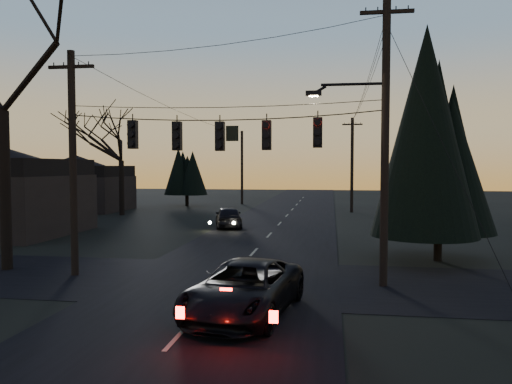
# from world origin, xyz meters

# --- Properties ---
(main_road) EXTENTS (8.00, 120.00, 0.02)m
(main_road) POSITION_xyz_m (0.00, 20.00, 0.01)
(main_road) COLOR black
(main_road) RESTS_ON ground
(cross_road) EXTENTS (60.00, 7.00, 0.02)m
(cross_road) POSITION_xyz_m (0.00, 10.00, 0.01)
(cross_road) COLOR black
(cross_road) RESTS_ON ground
(utility_pole_right) EXTENTS (5.00, 0.30, 10.00)m
(utility_pole_right) POSITION_xyz_m (5.50, 10.00, 0.00)
(utility_pole_right) COLOR black
(utility_pole_right) RESTS_ON ground
(utility_pole_left) EXTENTS (1.80, 0.30, 8.50)m
(utility_pole_left) POSITION_xyz_m (-6.00, 10.00, 0.00)
(utility_pole_left) COLOR black
(utility_pole_left) RESTS_ON ground
(utility_pole_far_r) EXTENTS (1.80, 0.30, 8.50)m
(utility_pole_far_r) POSITION_xyz_m (5.50, 38.00, 0.00)
(utility_pole_far_r) COLOR black
(utility_pole_far_r) RESTS_ON ground
(utility_pole_far_l) EXTENTS (0.30, 0.30, 8.00)m
(utility_pole_far_l) POSITION_xyz_m (-6.00, 46.00, 0.00)
(utility_pole_far_l) COLOR black
(utility_pole_far_l) RESTS_ON ground
(span_signal_assembly) EXTENTS (11.50, 0.44, 1.51)m
(span_signal_assembly) POSITION_xyz_m (-0.24, 10.00, 5.31)
(span_signal_assembly) COLOR black
(span_signal_assembly) RESTS_ON ground
(bare_tree_left) EXTENTS (10.02, 10.02, 12.76)m
(bare_tree_left) POSITION_xyz_m (-9.26, 10.59, 8.92)
(bare_tree_left) COLOR black
(bare_tree_left) RESTS_ON ground
(evergreen_right) EXTENTS (4.54, 4.54, 8.80)m
(evergreen_right) POSITION_xyz_m (8.35, 15.14, 4.99)
(evergreen_right) COLOR black
(evergreen_right) RESTS_ON ground
(bare_tree_dist) EXTENTS (7.81, 7.81, 9.27)m
(bare_tree_dist) POSITION_xyz_m (-13.95, 32.45, 6.48)
(bare_tree_dist) COLOR black
(bare_tree_dist) RESTS_ON ground
(evergreen_dist) EXTENTS (3.33, 3.33, 5.54)m
(evergreen_dist) POSITION_xyz_m (-11.26, 42.69, 3.36)
(evergreen_dist) COLOR black
(evergreen_dist) RESTS_ON ground
(house_left_far) EXTENTS (9.00, 7.00, 5.20)m
(house_left_far) POSITION_xyz_m (-20.00, 36.00, 2.60)
(house_left_far) COLOR black
(house_left_far) RESTS_ON ground
(suv_near) EXTENTS (3.22, 5.60, 1.47)m
(suv_near) POSITION_xyz_m (1.31, 5.95, 0.73)
(suv_near) COLOR black
(suv_near) RESTS_ON ground
(sedan_oncoming_a) EXTENTS (2.71, 4.53, 1.44)m
(sedan_oncoming_a) POSITION_xyz_m (-3.20, 25.35, 0.72)
(sedan_oncoming_a) COLOR black
(sedan_oncoming_a) RESTS_ON ground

